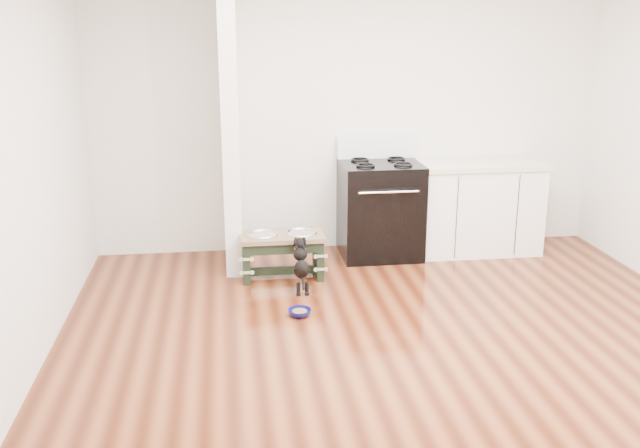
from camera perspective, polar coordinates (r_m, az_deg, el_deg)
The scene contains 8 objects.
ground at distance 5.08m, azimuth 7.17°, elevation -10.28°, with size 5.00×5.00×0.00m, color #41190B.
room_shell at distance 4.60m, azimuth 7.88°, elevation 8.11°, with size 5.00×5.00×5.00m.
partition_wall at distance 6.55m, azimuth -7.26°, elevation 8.12°, with size 0.15×0.80×2.70m, color silver.
oven_range at distance 6.94m, azimuth 4.83°, elevation 1.29°, with size 0.76×0.69×1.14m.
cabinet_run at distance 7.24m, azimuth 12.39°, elevation 1.38°, with size 1.24×0.64×0.91m.
dog_feeder at distance 6.37m, azimuth -3.05°, elevation -1.83°, with size 0.74×0.40×0.42m.
puppy at distance 6.07m, azimuth -1.53°, elevation -3.14°, with size 0.13×0.38×0.45m.
floor_bowl at distance 5.63m, azimuth -1.64°, elevation -7.09°, with size 0.22×0.22×0.06m.
Camera 1 is at (-1.22, -4.39, 2.25)m, focal length 40.00 mm.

